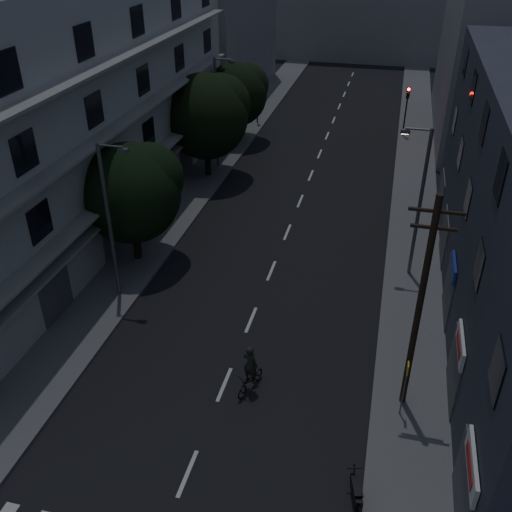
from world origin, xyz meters
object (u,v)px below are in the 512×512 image
at_px(bus_stop_sign, 406,380).
at_px(motorcycle, 356,495).
at_px(cyclist, 250,375).
at_px(utility_pole, 420,304).

xyz_separation_m(bus_stop_sign, motorcycle, (-1.30, -4.26, -1.44)).
distance_m(bus_stop_sign, cyclist, 6.08).
distance_m(utility_pole, motorcycle, 6.80).
height_order(motorcycle, cyclist, cyclist).
bearing_deg(utility_pole, motorcycle, -105.52).
height_order(utility_pole, bus_stop_sign, utility_pole).
height_order(utility_pole, motorcycle, utility_pole).
distance_m(utility_pole, bus_stop_sign, 3.06).
bearing_deg(motorcycle, cyclist, 122.54).
relative_size(bus_stop_sign, cyclist, 1.12).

